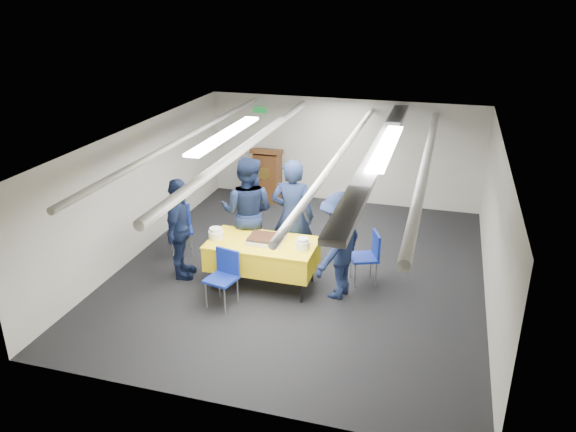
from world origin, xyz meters
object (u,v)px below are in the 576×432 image
Objects in this scene: sheet_cake at (266,239)px; chair_left at (180,224)px; chair_right at (369,253)px; sailor_c at (179,229)px; sailor_d at (339,246)px; serving_table at (262,254)px; sailor_a at (292,217)px; chair_near at (224,272)px; sailor_b at (248,212)px; podium at (267,174)px.

chair_left is (-1.89, 0.77, -0.29)m from sheet_cake.
sailor_c is (-3.01, -0.66, 0.32)m from chair_right.
sailor_d is (2.61, 0.11, -0.00)m from sailor_c.
sailor_c is (-1.45, -0.10, 0.04)m from sheet_cake.
sailor_a reaches higher than serving_table.
chair_near is at bearing -45.31° from chair_left.
chair_near is 1.00× the size of chair_left.
sheet_cake is 0.33× the size of sailor_d.
chair_left is at bearing 134.69° from chair_near.
sailor_c is at bearing 18.07° from sailor_a.
sailor_b is 1.18m from sailor_c.
chair_right reaches higher than serving_table.
chair_near reaches higher than sheet_cake.
sailor_d is at bearing 157.77° from sailor_b.
sheet_cake reaches higher than serving_table.
chair_right is 0.51× the size of sailor_d.
serving_table is 1.37× the size of podium.
podium reaches higher than chair_left.
serving_table is 1.97× the size of chair_left.
sheet_cake is 0.33× the size of sailor_c.
chair_near and chair_left have the same top height.
sheet_cake is at bearing -72.77° from sailor_d.
sailor_d is at bearing -99.33° from sailor_c.
podium is 3.83m from sailor_c.
chair_left is 0.45× the size of sailor_b.
sheet_cake is at bearing 62.98° from sailor_a.
sailor_a is (0.31, 0.65, 0.42)m from serving_table.
sailor_b is (-2.10, 0.08, 0.44)m from chair_right.
podium is (-1.14, 3.74, 0.05)m from serving_table.
podium is at bearing -15.48° from sailor_c.
chair_near is 1.23m from sailor_c.
chair_right is 0.75m from sailor_d.
chair_near is 0.51× the size of sailor_c.
podium is 1.44× the size of chair_near.
sailor_a reaches higher than sailor_b.
sailor_c is at bearing -62.94° from chair_left.
sailor_a is at bearing 64.31° from serving_table.
podium is at bearing -79.81° from sailor_b.
sailor_b reaches higher than sailor_d.
sailor_c is at bearing 149.07° from chair_near.
sheet_cake is at bearing -22.13° from chair_left.
sailor_a reaches higher than chair_right.
sailor_d is (1.16, 0.01, 0.03)m from sheet_cake.
sailor_a is at bearing 177.00° from sailor_b.
sailor_d is at bearing 140.91° from sailor_a.
chair_left is at bearing 157.87° from sheet_cake.
sailor_b is 1.82m from sailor_d.
podium is 3.44m from sailor_a.
sailor_b is at bearing -5.32° from chair_left.
podium reaches higher than chair_near.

